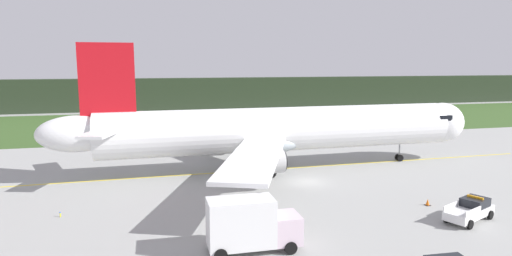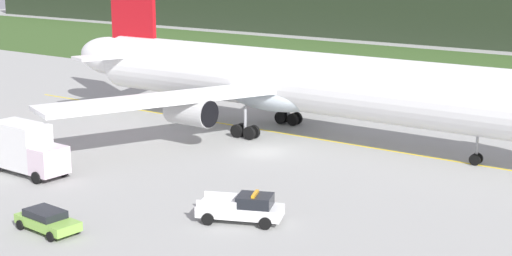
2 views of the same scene
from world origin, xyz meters
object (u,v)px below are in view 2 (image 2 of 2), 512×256
object	(u,v)px
airliner	(293,81)
staff_car	(47,220)
apron_cone	(269,197)
catering_truck	(27,148)
ops_pickup_truck	(243,208)

from	to	relation	value
airliner	staff_car	distance (m)	29.45
staff_car	apron_cone	distance (m)	14.38
catering_truck	staff_car	bearing A→B (deg)	-32.07
airliner	catering_truck	xyz separation A→B (m)	(-8.81, -22.21, -2.94)
ops_pickup_truck	airliner	bearing A→B (deg)	116.69
catering_truck	staff_car	distance (m)	12.97
airliner	staff_car	xyz separation A→B (m)	(2.13, -29.07, -4.21)
staff_car	apron_cone	bearing A→B (deg)	59.44
airliner	apron_cone	bearing A→B (deg)	-60.51
catering_truck	apron_cone	xyz separation A→B (m)	(18.25, 5.52, -1.68)
ops_pickup_truck	apron_cone	size ratio (longest dim) A/B	9.31
staff_car	apron_cone	xyz separation A→B (m)	(7.31, 12.38, -0.41)
airliner	catering_truck	size ratio (longest dim) A/B	8.22
ops_pickup_truck	staff_car	size ratio (longest dim) A/B	1.26
catering_truck	staff_car	world-z (taller)	catering_truck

